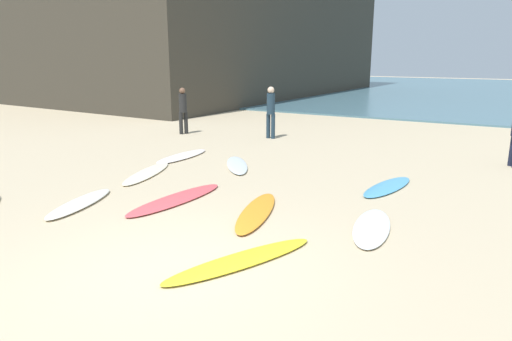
{
  "coord_description": "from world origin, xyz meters",
  "views": [
    {
      "loc": [
        3.89,
        -4.38,
        2.83
      ],
      "look_at": [
        -1.15,
        4.35,
        0.3
      ],
      "focal_mm": 32.39,
      "sensor_mm": 36.0,
      "label": 1
    }
  ],
  "objects_px": {
    "surfboard_4": "(80,203)",
    "surfboard_7": "(176,199)",
    "surfboard_1": "(147,173)",
    "surfboard_2": "(388,187)",
    "surfboard_0": "(237,165)",
    "surfboard_3": "(241,260)",
    "surfboard_6": "(182,156)",
    "beachgoer_far": "(271,110)",
    "beachgoer_mid": "(183,108)",
    "surfboard_5": "(256,212)",
    "surfboard_8": "(372,227)"
  },
  "relations": [
    {
      "from": "surfboard_4",
      "to": "beachgoer_far",
      "type": "relative_size",
      "value": 1.11
    },
    {
      "from": "surfboard_4",
      "to": "surfboard_8",
      "type": "xyz_separation_m",
      "value": [
        5.27,
        1.57,
        -0.01
      ]
    },
    {
      "from": "surfboard_4",
      "to": "surfboard_6",
      "type": "relative_size",
      "value": 0.92
    },
    {
      "from": "surfboard_1",
      "to": "surfboard_6",
      "type": "bearing_deg",
      "value": -94.21
    },
    {
      "from": "surfboard_0",
      "to": "beachgoer_mid",
      "type": "relative_size",
      "value": 1.21
    },
    {
      "from": "surfboard_2",
      "to": "surfboard_4",
      "type": "relative_size",
      "value": 1.04
    },
    {
      "from": "beachgoer_mid",
      "to": "beachgoer_far",
      "type": "height_order",
      "value": "beachgoer_far"
    },
    {
      "from": "surfboard_4",
      "to": "beachgoer_mid",
      "type": "xyz_separation_m",
      "value": [
        -3.52,
        7.6,
        0.89
      ]
    },
    {
      "from": "surfboard_1",
      "to": "surfboard_4",
      "type": "bearing_deg",
      "value": 84.36
    },
    {
      "from": "surfboard_1",
      "to": "surfboard_3",
      "type": "distance_m",
      "value": 5.49
    },
    {
      "from": "surfboard_6",
      "to": "surfboard_8",
      "type": "relative_size",
      "value": 1.12
    },
    {
      "from": "surfboard_7",
      "to": "surfboard_8",
      "type": "xyz_separation_m",
      "value": [
        3.84,
        0.41,
        0.0
      ]
    },
    {
      "from": "surfboard_5",
      "to": "surfboard_6",
      "type": "bearing_deg",
      "value": -53.43
    },
    {
      "from": "surfboard_3",
      "to": "surfboard_8",
      "type": "distance_m",
      "value": 2.48
    },
    {
      "from": "surfboard_5",
      "to": "beachgoer_mid",
      "type": "xyz_separation_m",
      "value": [
        -6.74,
        6.33,
        0.9
      ]
    },
    {
      "from": "surfboard_5",
      "to": "surfboard_7",
      "type": "bearing_deg",
      "value": -13.33
    },
    {
      "from": "surfboard_1",
      "to": "surfboard_3",
      "type": "relative_size",
      "value": 0.92
    },
    {
      "from": "surfboard_8",
      "to": "surfboard_5",
      "type": "bearing_deg",
      "value": -2.87
    },
    {
      "from": "surfboard_4",
      "to": "surfboard_7",
      "type": "relative_size",
      "value": 0.77
    },
    {
      "from": "surfboard_1",
      "to": "surfboard_2",
      "type": "relative_size",
      "value": 1.12
    },
    {
      "from": "surfboard_1",
      "to": "surfboard_0",
      "type": "bearing_deg",
      "value": -147.06
    },
    {
      "from": "surfboard_1",
      "to": "surfboard_6",
      "type": "relative_size",
      "value": 1.07
    },
    {
      "from": "surfboard_0",
      "to": "surfboard_2",
      "type": "xyz_separation_m",
      "value": [
        3.93,
        -0.06,
        -0.01
      ]
    },
    {
      "from": "surfboard_1",
      "to": "surfboard_4",
      "type": "distance_m",
      "value": 2.49
    },
    {
      "from": "surfboard_3",
      "to": "surfboard_4",
      "type": "xyz_separation_m",
      "value": [
        -4.05,
        0.6,
        0.01
      ]
    },
    {
      "from": "surfboard_1",
      "to": "surfboard_3",
      "type": "xyz_separation_m",
      "value": [
        4.58,
        -3.02,
        -0.0
      ]
    },
    {
      "from": "surfboard_2",
      "to": "surfboard_5",
      "type": "bearing_deg",
      "value": 69.53
    },
    {
      "from": "surfboard_0",
      "to": "surfboard_8",
      "type": "bearing_deg",
      "value": 111.95
    },
    {
      "from": "surfboard_0",
      "to": "surfboard_7",
      "type": "distance_m",
      "value": 3.11
    },
    {
      "from": "surfboard_3",
      "to": "beachgoer_far",
      "type": "height_order",
      "value": "beachgoer_far"
    },
    {
      "from": "surfboard_0",
      "to": "surfboard_1",
      "type": "relative_size",
      "value": 0.89
    },
    {
      "from": "surfboard_5",
      "to": "surfboard_1",
      "type": "bearing_deg",
      "value": -34.27
    },
    {
      "from": "surfboard_7",
      "to": "beachgoer_far",
      "type": "relative_size",
      "value": 1.44
    },
    {
      "from": "surfboard_6",
      "to": "beachgoer_mid",
      "type": "distance_m",
      "value": 4.19
    },
    {
      "from": "surfboard_4",
      "to": "surfboard_3",
      "type": "bearing_deg",
      "value": 154.89
    },
    {
      "from": "beachgoer_far",
      "to": "surfboard_2",
      "type": "bearing_deg",
      "value": -34.23
    },
    {
      "from": "surfboard_1",
      "to": "surfboard_7",
      "type": "height_order",
      "value": "surfboard_1"
    },
    {
      "from": "surfboard_2",
      "to": "beachgoer_far",
      "type": "bearing_deg",
      "value": -29.99
    },
    {
      "from": "surfboard_4",
      "to": "surfboard_5",
      "type": "bearing_deg",
      "value": -175.13
    },
    {
      "from": "surfboard_2",
      "to": "surfboard_4",
      "type": "bearing_deg",
      "value": 49.77
    },
    {
      "from": "surfboard_4",
      "to": "surfboard_5",
      "type": "relative_size",
      "value": 0.85
    },
    {
      "from": "surfboard_0",
      "to": "surfboard_5",
      "type": "distance_m",
      "value": 3.73
    },
    {
      "from": "surfboard_3",
      "to": "surfboard_6",
      "type": "height_order",
      "value": "surfboard_6"
    },
    {
      "from": "surfboard_5",
      "to": "beachgoer_mid",
      "type": "distance_m",
      "value": 9.29
    },
    {
      "from": "surfboard_5",
      "to": "surfboard_7",
      "type": "xyz_separation_m",
      "value": [
        -1.78,
        -0.12,
        -0.01
      ]
    },
    {
      "from": "beachgoer_far",
      "to": "surfboard_4",
      "type": "bearing_deg",
      "value": -83.02
    },
    {
      "from": "surfboard_5",
      "to": "surfboard_6",
      "type": "relative_size",
      "value": 1.09
    },
    {
      "from": "surfboard_1",
      "to": "surfboard_5",
      "type": "relative_size",
      "value": 0.98
    },
    {
      "from": "surfboard_3",
      "to": "surfboard_4",
      "type": "relative_size",
      "value": 1.25
    },
    {
      "from": "surfboard_7",
      "to": "surfboard_1",
      "type": "bearing_deg",
      "value": 150.63
    }
  ]
}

